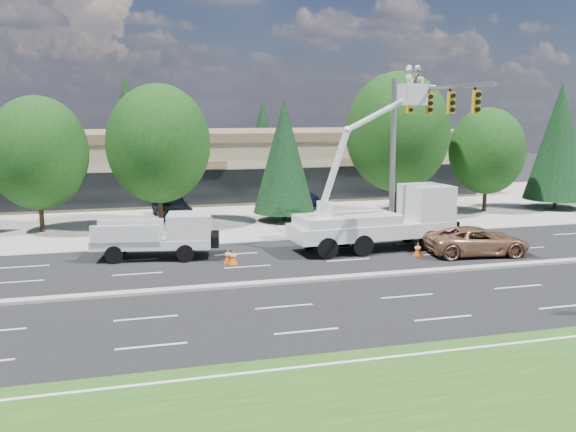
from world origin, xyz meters
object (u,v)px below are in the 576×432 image
object	(u,v)px
signal_mast	(411,131)
bucket_truck	(385,211)
utility_pickup	(161,240)
minivan	(477,241)

from	to	relation	value
signal_mast	bucket_truck	world-z (taller)	bucket_truck
utility_pickup	minivan	distance (m)	15.75
utility_pickup	bucket_truck	world-z (taller)	bucket_truck
utility_pickup	minivan	bearing A→B (deg)	-2.89
utility_pickup	signal_mast	bearing A→B (deg)	14.12
utility_pickup	minivan	size ratio (longest dim) A/B	1.17
utility_pickup	bucket_truck	bearing A→B (deg)	5.48
bucket_truck	minivan	bearing A→B (deg)	-38.06
minivan	signal_mast	bearing A→B (deg)	27.43
bucket_truck	signal_mast	bearing A→B (deg)	35.50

